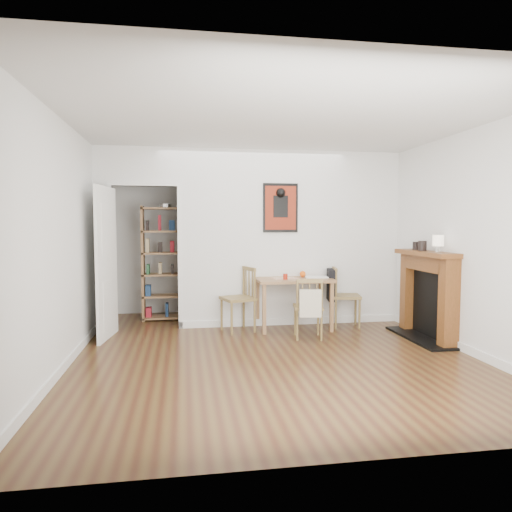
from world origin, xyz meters
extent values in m
plane|color=#4E3719|center=(0.00, 0.00, 0.00)|extent=(5.20, 5.20, 0.00)
plane|color=silver|center=(0.00, 2.60, 1.30)|extent=(4.50, 0.00, 4.50)
plane|color=silver|center=(0.00, -2.60, 1.30)|extent=(4.50, 0.00, 4.50)
plane|color=silver|center=(-2.25, 0.00, 1.30)|extent=(0.00, 5.20, 5.20)
plane|color=silver|center=(2.25, 0.00, 1.30)|extent=(0.00, 5.20, 5.20)
plane|color=silver|center=(0.00, 0.00, 2.60)|extent=(5.20, 5.20, 0.00)
cube|color=silver|center=(0.57, 1.40, 1.30)|extent=(3.35, 0.10, 2.60)
cube|color=silver|center=(-2.12, 1.40, 1.30)|extent=(0.25, 0.10, 2.60)
cube|color=silver|center=(-1.55, 1.40, 2.33)|extent=(0.90, 0.10, 0.55)
cube|color=silver|center=(-2.03, 1.40, 1.02)|extent=(0.06, 0.14, 2.05)
cube|color=silver|center=(-1.07, 1.40, 1.02)|extent=(0.06, 0.14, 2.05)
cube|color=silver|center=(0.57, 1.34, 0.05)|extent=(3.35, 0.02, 0.10)
cube|color=silver|center=(-2.24, -0.60, 0.05)|extent=(0.02, 4.00, 0.10)
cube|color=silver|center=(2.24, -0.60, 0.05)|extent=(0.02, 4.00, 0.10)
cube|color=white|center=(-2.02, 0.93, 1.00)|extent=(0.15, 0.80, 2.00)
cube|color=black|center=(0.40, 1.33, 1.75)|extent=(0.52, 0.02, 0.72)
cube|color=maroon|center=(0.40, 1.32, 1.75)|extent=(0.46, 0.00, 0.64)
cube|color=#8E6542|center=(0.54, 1.08, 0.71)|extent=(1.08, 0.69, 0.04)
cube|color=#8E6542|center=(0.06, 0.80, 0.35)|extent=(0.05, 0.05, 0.69)
cube|color=#8E6542|center=(1.02, 0.80, 0.35)|extent=(0.05, 0.05, 0.69)
cube|color=#8E6542|center=(0.06, 1.37, 0.35)|extent=(0.05, 0.05, 0.69)
cube|color=#8E6542|center=(1.02, 1.37, 0.35)|extent=(0.05, 0.05, 0.69)
cube|color=black|center=(1.12, 1.15, 0.62)|extent=(0.17, 0.37, 0.46)
cube|color=beige|center=(0.57, 0.31, 0.51)|extent=(0.29, 0.13, 0.35)
cube|color=#8E6542|center=(-1.65, 2.03, 0.90)|extent=(0.04, 0.30, 1.79)
cube|color=#8E6542|center=(-0.93, 2.03, 0.90)|extent=(0.04, 0.30, 1.79)
cube|color=#8E6542|center=(-1.29, 2.03, 0.04)|extent=(0.76, 0.30, 0.03)
cube|color=#8E6542|center=(-1.29, 2.03, 0.72)|extent=(0.76, 0.30, 0.03)
cube|color=#8E6542|center=(-1.29, 2.03, 1.76)|extent=(0.76, 0.30, 0.03)
cube|color=maroon|center=(-1.29, 2.03, 0.90)|extent=(0.66, 0.25, 0.25)
cube|color=brown|center=(2.15, -0.24, 0.55)|extent=(0.20, 0.16, 1.10)
cube|color=brown|center=(2.15, 0.74, 0.55)|extent=(0.20, 0.16, 1.10)
cube|color=brown|center=(2.12, 0.25, 1.13)|extent=(0.30, 1.21, 0.06)
cube|color=brown|center=(2.15, 0.25, 1.00)|extent=(0.20, 0.85, 0.20)
cube|color=black|center=(2.21, 0.25, 0.45)|extent=(0.08, 0.81, 0.88)
cube|color=black|center=(2.09, 0.25, 0.01)|extent=(0.45, 1.25, 0.03)
cylinder|color=maroon|center=(0.39, 0.95, 0.77)|extent=(0.06, 0.06, 0.08)
sphere|color=#EA570C|center=(0.71, 1.20, 0.78)|extent=(0.09, 0.09, 0.09)
cube|color=beige|center=(0.42, 1.10, 0.74)|extent=(0.39, 0.32, 0.00)
cube|color=white|center=(0.89, 1.12, 0.74)|extent=(0.34, 0.27, 0.02)
cylinder|color=silver|center=(2.11, -0.04, 1.20)|extent=(0.07, 0.07, 0.08)
cylinder|color=#F1E2C9|center=(2.11, -0.04, 1.31)|extent=(0.14, 0.14, 0.14)
cylinder|color=black|center=(2.09, 0.29, 1.23)|extent=(0.11, 0.11, 0.13)
cylinder|color=black|center=(2.13, 0.54, 1.22)|extent=(0.09, 0.09, 0.11)
camera|label=1|loc=(-1.01, -5.27, 1.51)|focal=32.00mm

